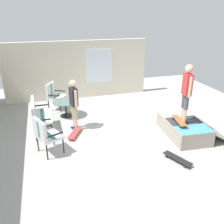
{
  "coord_description": "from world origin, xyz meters",
  "views": [
    {
      "loc": [
        -6.22,
        1.95,
        3.55
      ],
      "look_at": [
        0.19,
        0.06,
        0.7
      ],
      "focal_mm": 38.55,
      "sensor_mm": 36.0,
      "label": 1
    }
  ],
  "objects_px": {
    "patio_chair_by_wall": "(45,133)",
    "skateboard_spare": "(177,159)",
    "patio_bench": "(38,113)",
    "skate_ramp": "(184,127)",
    "patio_chair_near_house": "(54,94)",
    "patio_table": "(66,106)",
    "skateboard_by_bench": "(75,133)",
    "person_watching": "(74,102)",
    "person_skater": "(187,90)",
    "skateboard_on_ramp": "(179,121)"
  },
  "relations": [
    {
      "from": "patio_bench",
      "to": "patio_chair_near_house",
      "type": "bearing_deg",
      "value": -18.35
    },
    {
      "from": "patio_table",
      "to": "person_watching",
      "type": "height_order",
      "value": "person_watching"
    },
    {
      "from": "patio_chair_by_wall",
      "to": "person_skater",
      "type": "relative_size",
      "value": 0.59
    },
    {
      "from": "patio_bench",
      "to": "skateboard_by_bench",
      "type": "relative_size",
      "value": 1.57
    },
    {
      "from": "skateboard_spare",
      "to": "skateboard_on_ramp",
      "type": "xyz_separation_m",
      "value": [
        1.1,
        -0.65,
        0.48
      ]
    },
    {
      "from": "person_watching",
      "to": "patio_chair_near_house",
      "type": "bearing_deg",
      "value": 14.61
    },
    {
      "from": "skate_ramp",
      "to": "patio_bench",
      "type": "height_order",
      "value": "patio_bench"
    },
    {
      "from": "patio_chair_by_wall",
      "to": "skateboard_by_bench",
      "type": "xyz_separation_m",
      "value": [
        0.8,
        -0.85,
        -0.53
      ]
    },
    {
      "from": "person_skater",
      "to": "skateboard_spare",
      "type": "height_order",
      "value": "person_skater"
    },
    {
      "from": "skateboard_by_bench",
      "to": "patio_bench",
      "type": "bearing_deg",
      "value": 59.42
    },
    {
      "from": "patio_bench",
      "to": "skateboard_by_bench",
      "type": "distance_m",
      "value": 1.29
    },
    {
      "from": "person_skater",
      "to": "patio_bench",
      "type": "bearing_deg",
      "value": 68.94
    },
    {
      "from": "skate_ramp",
      "to": "skateboard_by_bench",
      "type": "distance_m",
      "value": 3.35
    },
    {
      "from": "patio_chair_near_house",
      "to": "skateboard_spare",
      "type": "relative_size",
      "value": 1.25
    },
    {
      "from": "patio_chair_near_house",
      "to": "person_skater",
      "type": "xyz_separation_m",
      "value": [
        -3.37,
        -3.5,
        0.87
      ]
    },
    {
      "from": "person_watching",
      "to": "person_skater",
      "type": "relative_size",
      "value": 0.94
    },
    {
      "from": "person_skater",
      "to": "skateboard_spare",
      "type": "bearing_deg",
      "value": 145.04
    },
    {
      "from": "patio_chair_by_wall",
      "to": "patio_chair_near_house",
      "type": "bearing_deg",
      "value": -7.78
    },
    {
      "from": "skateboard_by_bench",
      "to": "skateboard_spare",
      "type": "bearing_deg",
      "value": -132.56
    },
    {
      "from": "patio_chair_by_wall",
      "to": "person_skater",
      "type": "xyz_separation_m",
      "value": [
        -0.18,
        -3.93,
        0.87
      ]
    },
    {
      "from": "skateboard_spare",
      "to": "skateboard_by_bench",
      "type": "bearing_deg",
      "value": 47.44
    },
    {
      "from": "patio_chair_near_house",
      "to": "skateboard_on_ramp",
      "type": "height_order",
      "value": "patio_chair_near_house"
    },
    {
      "from": "skate_ramp",
      "to": "patio_chair_by_wall",
      "type": "bearing_deg",
      "value": 88.86
    },
    {
      "from": "patio_chair_near_house",
      "to": "person_watching",
      "type": "distance_m",
      "value": 2.03
    },
    {
      "from": "patio_table",
      "to": "patio_chair_near_house",
      "type": "bearing_deg",
      "value": 21.6
    },
    {
      "from": "skateboard_on_ramp",
      "to": "skateboard_by_bench",
      "type": "bearing_deg",
      "value": 71.13
    },
    {
      "from": "patio_chair_by_wall",
      "to": "skateboard_on_ramp",
      "type": "xyz_separation_m",
      "value": [
        -0.21,
        -3.79,
        -0.05
      ]
    },
    {
      "from": "skate_ramp",
      "to": "person_watching",
      "type": "bearing_deg",
      "value": 66.97
    },
    {
      "from": "patio_chair_near_house",
      "to": "patio_chair_by_wall",
      "type": "xyz_separation_m",
      "value": [
        -3.19,
        0.44,
        0.0
      ]
    },
    {
      "from": "patio_bench",
      "to": "patio_chair_by_wall",
      "type": "xyz_separation_m",
      "value": [
        -1.39,
        -0.16,
        -0.0
      ]
    },
    {
      "from": "patio_chair_by_wall",
      "to": "skateboard_spare",
      "type": "xyz_separation_m",
      "value": [
        -1.31,
        -3.15,
        -0.53
      ]
    },
    {
      "from": "patio_chair_near_house",
      "to": "skateboard_on_ramp",
      "type": "distance_m",
      "value": 4.78
    },
    {
      "from": "patio_chair_by_wall",
      "to": "patio_table",
      "type": "xyz_separation_m",
      "value": [
        2.34,
        -0.77,
        -0.21
      ]
    },
    {
      "from": "person_watching",
      "to": "patio_bench",
      "type": "bearing_deg",
      "value": 82.63
    },
    {
      "from": "skateboard_by_bench",
      "to": "patio_chair_near_house",
      "type": "bearing_deg",
      "value": 9.88
    },
    {
      "from": "skate_ramp",
      "to": "patio_table",
      "type": "relative_size",
      "value": 2.07
    },
    {
      "from": "skateboard_spare",
      "to": "patio_chair_near_house",
      "type": "bearing_deg",
      "value": 31.06
    },
    {
      "from": "skate_ramp",
      "to": "skateboard_on_ramp",
      "type": "relative_size",
      "value": 2.26
    },
    {
      "from": "person_skater",
      "to": "skateboard_by_bench",
      "type": "bearing_deg",
      "value": 72.39
    },
    {
      "from": "person_watching",
      "to": "skateboard_on_ramp",
      "type": "height_order",
      "value": "person_watching"
    },
    {
      "from": "person_skater",
      "to": "skateboard_by_bench",
      "type": "distance_m",
      "value": 3.52
    },
    {
      "from": "patio_chair_by_wall",
      "to": "patio_table",
      "type": "relative_size",
      "value": 1.13
    },
    {
      "from": "skate_ramp",
      "to": "person_skater",
      "type": "height_order",
      "value": "person_skater"
    },
    {
      "from": "person_skater",
      "to": "person_watching",
      "type": "bearing_deg",
      "value": 64.4
    },
    {
      "from": "skateboard_on_ramp",
      "to": "skate_ramp",
      "type": "bearing_deg",
      "value": -65.91
    },
    {
      "from": "patio_table",
      "to": "skateboard_on_ramp",
      "type": "bearing_deg",
      "value": -130.15
    },
    {
      "from": "patio_chair_by_wall",
      "to": "skateboard_spare",
      "type": "height_order",
      "value": "patio_chair_by_wall"
    },
    {
      "from": "patio_chair_near_house",
      "to": "skateboard_on_ramp",
      "type": "relative_size",
      "value": 1.24
    },
    {
      "from": "skateboard_on_ramp",
      "to": "person_watching",
      "type": "bearing_deg",
      "value": 62.89
    },
    {
      "from": "skate_ramp",
      "to": "patio_table",
      "type": "height_order",
      "value": "patio_table"
    }
  ]
}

